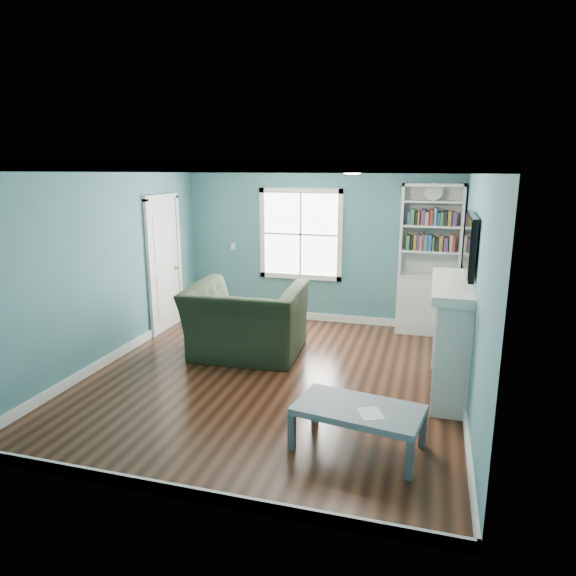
# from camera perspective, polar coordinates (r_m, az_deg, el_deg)

# --- Properties ---
(floor) EXTENTS (5.00, 5.00, 0.00)m
(floor) POSITION_cam_1_polar(r_m,az_deg,el_deg) (6.48, -1.65, -9.82)
(floor) COLOR black
(floor) RESTS_ON ground
(room_walls) EXTENTS (5.00, 5.00, 5.00)m
(room_walls) POSITION_cam_1_polar(r_m,az_deg,el_deg) (6.03, -1.76, 4.11)
(room_walls) COLOR #3A7378
(room_walls) RESTS_ON ground
(trim) EXTENTS (4.50, 5.00, 2.60)m
(trim) POSITION_cam_1_polar(r_m,az_deg,el_deg) (6.10, -1.73, 0.91)
(trim) COLOR white
(trim) RESTS_ON ground
(window) EXTENTS (1.40, 0.06, 1.50)m
(window) POSITION_cam_1_polar(r_m,az_deg,el_deg) (8.49, 1.42, 5.98)
(window) COLOR white
(window) RESTS_ON room_walls
(bookshelf) EXTENTS (0.90, 0.35, 2.31)m
(bookshelf) POSITION_cam_1_polar(r_m,az_deg,el_deg) (8.14, 15.32, 1.39)
(bookshelf) COLOR silver
(bookshelf) RESTS_ON ground
(fireplace) EXTENTS (0.44, 1.58, 1.30)m
(fireplace) POSITION_cam_1_polar(r_m,az_deg,el_deg) (6.18, 17.68, -5.34)
(fireplace) COLOR black
(fireplace) RESTS_ON ground
(tv) EXTENTS (0.06, 1.10, 0.65)m
(tv) POSITION_cam_1_polar(r_m,az_deg,el_deg) (5.94, 19.60, 4.59)
(tv) COLOR black
(tv) RESTS_ON fireplace
(door) EXTENTS (0.12, 0.98, 2.17)m
(door) POSITION_cam_1_polar(r_m,az_deg,el_deg) (8.27, -13.56, 2.75)
(door) COLOR silver
(door) RESTS_ON ground
(ceiling_fixture) EXTENTS (0.38, 0.38, 0.15)m
(ceiling_fixture) POSITION_cam_1_polar(r_m,az_deg,el_deg) (5.84, 7.16, 13.24)
(ceiling_fixture) COLOR white
(ceiling_fixture) RESTS_ON room_walls
(light_switch) EXTENTS (0.08, 0.01, 0.12)m
(light_switch) POSITION_cam_1_polar(r_m,az_deg,el_deg) (8.90, -6.11, 4.63)
(light_switch) COLOR white
(light_switch) RESTS_ON room_walls
(recliner) EXTENTS (1.56, 1.06, 1.32)m
(recliner) POSITION_cam_1_polar(r_m,az_deg,el_deg) (6.99, -4.65, -2.33)
(recliner) COLOR black
(recliner) RESTS_ON ground
(coffee_table) EXTENTS (1.23, 0.80, 0.42)m
(coffee_table) POSITION_cam_1_polar(r_m,az_deg,el_deg) (4.87, 7.83, -13.52)
(coffee_table) COLOR #454C52
(coffee_table) RESTS_ON ground
(paper_sheet) EXTENTS (0.28, 0.30, 0.00)m
(paper_sheet) POSITION_cam_1_polar(r_m,az_deg,el_deg) (4.74, 9.16, -13.61)
(paper_sheet) COLOR white
(paper_sheet) RESTS_ON coffee_table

